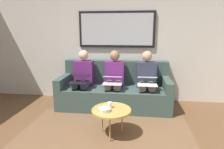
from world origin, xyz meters
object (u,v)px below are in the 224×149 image
(person_right, at_px, (83,77))
(laptop_black, at_px, (79,79))
(laptop_white, at_px, (147,81))
(person_middle, at_px, (114,78))
(coffee_table, at_px, (111,110))
(laptop_silver, at_px, (113,80))
(cup, at_px, (110,105))
(person_left, at_px, (147,79))
(bowl, at_px, (104,110))
(framed_mirror, at_px, (117,29))
(couch, at_px, (114,91))

(person_right, xyz_separation_m, laptop_black, (0.00, 0.25, 0.02))
(laptop_white, xyz_separation_m, person_right, (1.28, -0.24, -0.02))
(laptop_black, bearing_deg, person_middle, -158.96)
(laptop_white, bearing_deg, coffee_table, 58.70)
(coffee_table, height_order, laptop_silver, laptop_silver)
(cup, relative_size, person_left, 0.08)
(bowl, height_order, laptop_silver, laptop_silver)
(framed_mirror, bearing_deg, laptop_black, 47.69)
(bowl, bearing_deg, person_left, -117.69)
(laptop_silver, xyz_separation_m, laptop_black, (0.64, -0.00, 0.01))
(framed_mirror, height_order, laptop_black, framed_mirror)
(laptop_white, distance_m, person_middle, 0.68)
(laptop_white, bearing_deg, laptop_black, 0.15)
(person_middle, bearing_deg, person_left, 180.00)
(bowl, xyz_separation_m, person_right, (0.64, -1.22, 0.17))
(cup, xyz_separation_m, person_left, (-0.58, -1.09, 0.15))
(cup, xyz_separation_m, bowl, (0.06, 0.13, -0.02))
(coffee_table, bearing_deg, laptop_white, -121.30)
(person_middle, distance_m, person_right, 0.64)
(cup, height_order, bowl, cup)
(bowl, bearing_deg, person_right, -62.43)
(coffee_table, bearing_deg, laptop_black, -51.07)
(person_left, bearing_deg, person_middle, 0.00)
(person_middle, bearing_deg, cup, 93.06)
(cup, height_order, laptop_silver, laptop_silver)
(person_left, distance_m, laptop_silver, 0.69)
(person_right, bearing_deg, cup, 122.60)
(person_right, bearing_deg, person_left, 180.00)
(bowl, bearing_deg, couch, -90.08)
(couch, bearing_deg, laptop_silver, 90.00)
(couch, relative_size, laptop_silver, 6.21)
(couch, height_order, person_left, person_left)
(coffee_table, relative_size, laptop_silver, 1.62)
(person_middle, bearing_deg, bowl, 89.92)
(laptop_silver, relative_size, person_right, 0.31)
(person_middle, bearing_deg, coffee_table, 94.44)
(coffee_table, xyz_separation_m, person_right, (0.73, -1.15, 0.21))
(cup, height_order, person_right, person_right)
(coffee_table, height_order, laptop_white, laptop_white)
(person_middle, bearing_deg, framed_mirror, -90.00)
(person_middle, bearing_deg, couch, -90.00)
(laptop_silver, bearing_deg, laptop_white, -179.34)
(coffee_table, xyz_separation_m, cup, (0.03, -0.06, 0.06))
(laptop_white, distance_m, laptop_black, 1.28)
(person_left, bearing_deg, framed_mirror, -35.52)
(laptop_white, relative_size, laptop_black, 1.00)
(framed_mirror, distance_m, laptop_silver, 1.16)
(coffee_table, xyz_separation_m, laptop_black, (0.73, -0.90, 0.23))
(framed_mirror, height_order, person_right, framed_mirror)
(person_left, xyz_separation_m, person_middle, (0.64, 0.00, 0.00))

